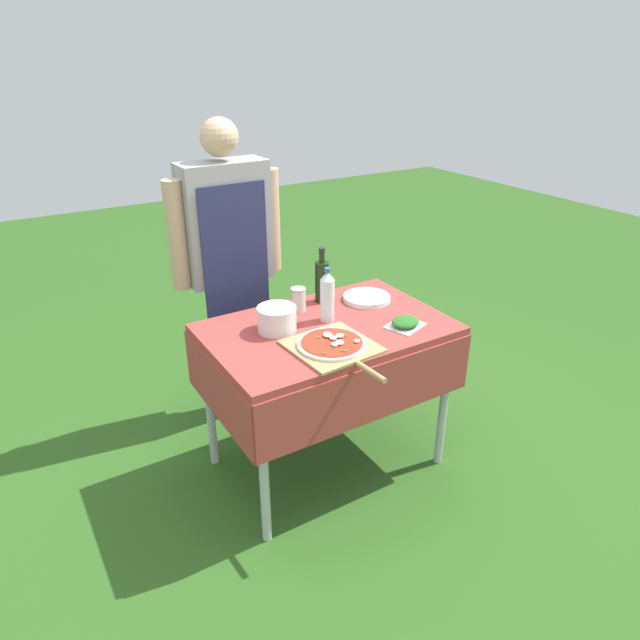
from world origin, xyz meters
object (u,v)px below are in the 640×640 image
object	(u,v)px
water_bottle	(327,296)
sauce_jar	(298,301)
plate_stack	(367,298)
person_cook	(228,252)
prep_table	(327,344)
herb_container	(405,322)
mixing_tub	(277,319)
pizza_on_peel	(333,345)
oil_bottle	(322,281)

from	to	relation	value
water_bottle	sauce_jar	distance (m)	0.19
plate_stack	person_cook	bearing A→B (deg)	133.16
prep_table	person_cook	distance (m)	0.78
herb_container	prep_table	bearing A→B (deg)	147.72
herb_container	plate_stack	xyz separation A→B (m)	(0.03, 0.34, -0.01)
mixing_tub	sauce_jar	bearing A→B (deg)	35.67
plate_stack	sauce_jar	distance (m)	0.37
water_bottle	prep_table	bearing A→B (deg)	-122.40
prep_table	plate_stack	size ratio (longest dim) A/B	4.67
water_bottle	plate_stack	bearing A→B (deg)	17.50
pizza_on_peel	oil_bottle	bearing A→B (deg)	60.02
person_cook	plate_stack	size ratio (longest dim) A/B	6.86
prep_table	water_bottle	bearing A→B (deg)	57.60
prep_table	sauce_jar	world-z (taller)	sauce_jar
person_cook	water_bottle	xyz separation A→B (m)	(0.22, -0.65, -0.07)
person_cook	mixing_tub	world-z (taller)	person_cook
mixing_tub	sauce_jar	world-z (taller)	sauce_jar
oil_bottle	herb_container	size ratio (longest dim) A/B	1.41
pizza_on_peel	water_bottle	world-z (taller)	water_bottle
water_bottle	herb_container	world-z (taller)	water_bottle
oil_bottle	herb_container	bearing A→B (deg)	-68.60
person_cook	oil_bottle	world-z (taller)	person_cook
water_bottle	plate_stack	xyz separation A→B (m)	(0.30, 0.09, -0.11)
pizza_on_peel	mixing_tub	xyz separation A→B (m)	(-0.13, 0.28, 0.04)
pizza_on_peel	sauce_jar	size ratio (longest dim) A/B	4.44
oil_bottle	water_bottle	distance (m)	0.23
sauce_jar	pizza_on_peel	bearing A→B (deg)	-98.86
plate_stack	mixing_tub	bearing A→B (deg)	-173.09
water_bottle	plate_stack	distance (m)	0.33
oil_bottle	herb_container	world-z (taller)	oil_bottle
sauce_jar	plate_stack	bearing A→B (deg)	-10.82
sauce_jar	oil_bottle	bearing A→B (deg)	14.18
pizza_on_peel	sauce_jar	distance (m)	0.42
mixing_tub	plate_stack	world-z (taller)	mixing_tub
prep_table	oil_bottle	xyz separation A→B (m)	(0.13, 0.26, 0.21)
mixing_tub	herb_container	bearing A→B (deg)	-27.49
oil_bottle	water_bottle	xyz separation A→B (m)	(-0.10, -0.20, 0.01)
pizza_on_peel	water_bottle	bearing A→B (deg)	59.35
person_cook	mixing_tub	size ratio (longest dim) A/B	9.27
pizza_on_peel	oil_bottle	world-z (taller)	oil_bottle
water_bottle	person_cook	bearing A→B (deg)	108.61
mixing_tub	sauce_jar	xyz separation A→B (m)	(0.19, 0.14, -0.00)
water_bottle	herb_container	bearing A→B (deg)	-42.00
mixing_tub	person_cook	bearing A→B (deg)	86.68
prep_table	sauce_jar	distance (m)	0.27
person_cook	herb_container	xyz separation A→B (m)	(0.49, -0.89, -0.17)
mixing_tub	plate_stack	xyz separation A→B (m)	(0.55, 0.07, -0.05)
herb_container	mixing_tub	world-z (taller)	mixing_tub
oil_bottle	mixing_tub	bearing A→B (deg)	-153.22
oil_bottle	mixing_tub	world-z (taller)	oil_bottle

